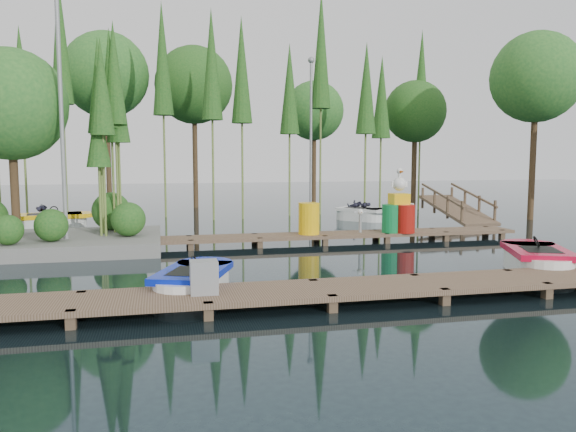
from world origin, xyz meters
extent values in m
plane|color=#1B2D34|center=(0.00, 0.00, 0.00)|extent=(90.00, 90.00, 0.00)
cube|color=brown|center=(0.00, -4.50, 0.25)|extent=(18.00, 1.50, 0.10)
cube|color=brown|center=(-4.30, -5.13, 0.05)|extent=(0.16, 0.16, 0.50)
cube|color=brown|center=(-4.30, -3.87, 0.05)|extent=(0.16, 0.16, 0.50)
cube|color=brown|center=(-2.15, -5.13, 0.05)|extent=(0.16, 0.16, 0.50)
cube|color=brown|center=(-2.15, -3.87, 0.05)|extent=(0.16, 0.16, 0.50)
cube|color=brown|center=(0.00, -5.13, 0.05)|extent=(0.16, 0.16, 0.50)
cube|color=brown|center=(0.00, -3.87, 0.05)|extent=(0.16, 0.16, 0.50)
cube|color=brown|center=(2.15, -5.13, 0.05)|extent=(0.16, 0.16, 0.50)
cube|color=brown|center=(2.15, -3.87, 0.05)|extent=(0.16, 0.16, 0.50)
cube|color=brown|center=(4.30, -5.13, 0.05)|extent=(0.16, 0.16, 0.50)
cube|color=brown|center=(4.30, -3.87, 0.05)|extent=(0.16, 0.16, 0.50)
cube|color=brown|center=(1.00, 2.50, 0.25)|extent=(15.00, 1.20, 0.10)
cube|color=brown|center=(-6.10, 2.02, 0.05)|extent=(0.16, 0.16, 0.50)
cube|color=brown|center=(-6.10, 2.98, 0.05)|extent=(0.16, 0.16, 0.50)
cube|color=brown|center=(-4.07, 2.02, 0.05)|extent=(0.16, 0.16, 0.50)
cube|color=brown|center=(-4.07, 2.98, 0.05)|extent=(0.16, 0.16, 0.50)
cube|color=brown|center=(-2.04, 2.02, 0.05)|extent=(0.16, 0.16, 0.50)
cube|color=brown|center=(-2.04, 2.98, 0.05)|extent=(0.16, 0.16, 0.50)
cube|color=brown|center=(-0.01, 2.02, 0.05)|extent=(0.16, 0.16, 0.50)
cube|color=brown|center=(-0.01, 2.98, 0.05)|extent=(0.16, 0.16, 0.50)
cube|color=brown|center=(2.01, 2.02, 0.05)|extent=(0.16, 0.16, 0.50)
cube|color=brown|center=(2.01, 2.98, 0.05)|extent=(0.16, 0.16, 0.50)
cube|color=brown|center=(4.04, 2.02, 0.05)|extent=(0.16, 0.16, 0.50)
cube|color=brown|center=(4.04, 2.98, 0.05)|extent=(0.16, 0.16, 0.50)
cube|color=brown|center=(6.07, 2.02, 0.05)|extent=(0.16, 0.16, 0.50)
cube|color=brown|center=(6.07, 2.98, 0.05)|extent=(0.16, 0.16, 0.50)
cube|color=brown|center=(8.10, 2.02, 0.05)|extent=(0.16, 0.16, 0.50)
cube|color=brown|center=(8.10, 2.98, 0.05)|extent=(0.16, 0.16, 0.50)
cube|color=slate|center=(-6.00, 3.00, 0.18)|extent=(6.20, 4.20, 0.42)
sphere|color=#2B5F1F|center=(-5.80, 2.00, 0.84)|extent=(0.90, 0.90, 0.90)
sphere|color=#2B5F1F|center=(-4.40, 4.20, 0.99)|extent=(1.20, 1.20, 1.20)
sphere|color=#2B5F1F|center=(-6.80, 1.60, 0.79)|extent=(0.80, 0.80, 0.80)
sphere|color=#2B5F1F|center=(-3.80, 2.60, 0.89)|extent=(1.00, 1.00, 1.00)
cylinder|color=#46321E|center=(-7.00, 3.40, 2.00)|extent=(0.24, 0.24, 3.60)
sphere|color=#36742B|center=(-7.00, 3.40, 4.20)|extent=(3.20, 3.20, 3.20)
cylinder|color=olive|center=(-4.25, 3.56, 2.97)|extent=(0.07, 0.07, 5.93)
cone|color=#2B5F1F|center=(-4.25, 3.56, 5.04)|extent=(0.70, 0.70, 2.97)
cylinder|color=olive|center=(-4.57, 3.40, 2.83)|extent=(0.07, 0.07, 5.66)
cone|color=#2B5F1F|center=(-4.57, 3.40, 4.81)|extent=(0.70, 0.70, 2.83)
cylinder|color=olive|center=(-4.07, 3.59, 2.61)|extent=(0.07, 0.07, 5.22)
cone|color=#2B5F1F|center=(-4.07, 3.59, 4.44)|extent=(0.70, 0.70, 2.61)
cylinder|color=olive|center=(-4.44, 2.78, 2.76)|extent=(0.07, 0.07, 5.53)
cone|color=#2B5F1F|center=(-4.44, 2.78, 4.70)|extent=(0.70, 0.70, 2.76)
cylinder|color=olive|center=(-4.59, 2.90, 2.01)|extent=(0.07, 0.07, 4.01)
cone|color=#2B5F1F|center=(-4.59, 2.90, 3.41)|extent=(0.70, 0.70, 2.01)
cylinder|color=olive|center=(-4.13, 3.45, 3.05)|extent=(0.07, 0.07, 6.11)
cone|color=#2B5F1F|center=(-4.13, 3.45, 5.19)|extent=(0.70, 0.70, 3.05)
cylinder|color=#46321E|center=(12.74, 6.90, 3.03)|extent=(0.26, 0.26, 6.06)
sphere|color=#36742B|center=(12.74, 6.90, 6.06)|extent=(3.81, 3.81, 3.81)
cylinder|color=#46321E|center=(9.99, 12.65, 2.51)|extent=(0.26, 0.26, 5.02)
sphere|color=#2B5F1F|center=(9.99, 12.65, 5.02)|extent=(3.16, 3.16, 3.16)
cylinder|color=#46321E|center=(5.74, 16.70, 2.65)|extent=(0.26, 0.26, 5.31)
sphere|color=#36742B|center=(5.74, 16.70, 5.31)|extent=(3.34, 3.34, 3.34)
cylinder|color=#46321E|center=(-1.00, 16.03, 3.23)|extent=(0.26, 0.26, 6.46)
sphere|color=#2B5F1F|center=(-1.00, 16.03, 6.46)|extent=(4.06, 4.06, 4.06)
cylinder|color=#46321E|center=(-5.41, 16.00, 3.43)|extent=(0.26, 0.26, 6.85)
sphere|color=#36742B|center=(-5.41, 16.00, 6.85)|extent=(4.31, 4.31, 4.31)
cylinder|color=olive|center=(-8.16, 10.23, 3.74)|extent=(0.09, 0.09, 7.48)
cone|color=#2B5F1F|center=(-8.16, 10.23, 5.83)|extent=(0.90, 0.90, 4.11)
cylinder|color=olive|center=(-6.71, 10.82, 4.83)|extent=(0.09, 0.09, 9.66)
cone|color=#2B5F1F|center=(-6.71, 10.82, 7.54)|extent=(0.90, 0.90, 5.31)
cylinder|color=olive|center=(-4.68, 11.83, 3.85)|extent=(0.09, 0.09, 7.69)
cone|color=#2B5F1F|center=(-4.68, 11.83, 6.00)|extent=(0.90, 0.90, 4.23)
cylinder|color=olive|center=(-2.63, 11.48, 4.49)|extent=(0.09, 0.09, 8.99)
cone|color=#2B5F1F|center=(-2.63, 11.48, 7.01)|extent=(0.90, 0.90, 4.94)
cylinder|color=olive|center=(-0.63, 9.87, 4.22)|extent=(0.09, 0.09, 8.44)
cone|color=#2B5F1F|center=(-0.63, 9.87, 6.58)|extent=(0.90, 0.90, 4.64)
cylinder|color=olive|center=(0.65, 10.00, 4.11)|extent=(0.09, 0.09, 8.22)
cone|color=#2B5F1F|center=(0.65, 10.00, 6.41)|extent=(0.90, 0.90, 4.52)
cylinder|color=olive|center=(2.96, 10.87, 3.70)|extent=(0.09, 0.09, 7.41)
cone|color=#2B5F1F|center=(2.96, 10.87, 5.78)|extent=(0.90, 0.90, 4.07)
cylinder|color=olive|center=(4.49, 11.10, 4.89)|extent=(0.09, 0.09, 9.77)
cone|color=#2B5F1F|center=(4.49, 11.10, 7.62)|extent=(0.90, 0.90, 5.38)
cylinder|color=olive|center=(6.24, 9.83, 3.70)|extent=(0.09, 0.09, 7.40)
cone|color=#2B5F1F|center=(6.24, 9.83, 5.77)|extent=(0.90, 0.90, 4.07)
cylinder|color=olive|center=(7.63, 11.42, 3.57)|extent=(0.09, 0.09, 7.14)
cone|color=#2B5F1F|center=(7.63, 11.42, 5.57)|extent=(0.90, 0.90, 3.93)
cylinder|color=olive|center=(10.17, 12.43, 4.31)|extent=(0.09, 0.09, 8.61)
cone|color=#2B5F1F|center=(10.17, 12.43, 6.72)|extent=(0.90, 0.90, 4.74)
cylinder|color=gray|center=(-5.50, 2.50, 3.50)|extent=(0.12, 0.12, 7.00)
cylinder|color=gray|center=(4.00, 11.00, 3.50)|extent=(0.12, 0.12, 7.00)
sphere|color=gray|center=(4.00, 11.00, 7.10)|extent=(0.30, 0.30, 0.30)
cube|color=brown|center=(9.00, 6.50, 0.55)|extent=(1.50, 3.94, 0.95)
cube|color=brown|center=(8.30, 4.90, 0.59)|extent=(0.08, 0.08, 0.90)
cube|color=brown|center=(8.30, 6.00, 0.70)|extent=(0.08, 0.08, 0.90)
cube|color=brown|center=(8.30, 7.10, 0.81)|extent=(0.08, 0.08, 0.90)
cube|color=brown|center=(8.30, 8.20, 0.92)|extent=(0.08, 0.08, 0.90)
cube|color=brown|center=(8.30, 6.50, 1.15)|extent=(0.06, 3.54, 0.83)
cube|color=brown|center=(9.70, 4.90, 0.59)|extent=(0.08, 0.08, 0.90)
cube|color=brown|center=(9.70, 6.00, 0.70)|extent=(0.08, 0.08, 0.90)
cube|color=brown|center=(9.70, 7.10, 0.81)|extent=(0.08, 0.08, 0.90)
cube|color=brown|center=(9.70, 8.20, 0.92)|extent=(0.08, 0.08, 0.90)
cube|color=brown|center=(9.70, 6.50, 1.15)|extent=(0.06, 3.54, 0.83)
cube|color=white|center=(-2.30, -3.45, 0.19)|extent=(1.45, 1.46, 0.51)
cylinder|color=white|center=(-2.10, -2.92, 0.19)|extent=(1.45, 1.45, 0.51)
cylinder|color=white|center=(-2.50, -3.97, 0.19)|extent=(1.45, 1.45, 0.51)
cube|color=#071CB4|center=(-2.30, -3.45, 0.47)|extent=(1.77, 2.24, 0.13)
cylinder|color=#071CB4|center=(-2.01, -2.68, 0.47)|extent=(1.48, 1.48, 0.13)
cube|color=black|center=(-2.37, -3.62, 0.51)|extent=(0.98, 1.11, 0.06)
torus|color=black|center=(-2.25, -3.31, 0.65)|extent=(0.22, 0.29, 0.25)
cube|color=white|center=(5.68, -2.99, 0.20)|extent=(1.60, 1.61, 0.56)
cylinder|color=white|center=(5.91, -2.42, 0.20)|extent=(1.60, 1.60, 0.56)
cylinder|color=white|center=(5.45, -3.56, 0.20)|extent=(1.60, 1.60, 0.56)
cube|color=#BA092A|center=(5.68, -2.99, 0.51)|extent=(1.97, 2.45, 0.14)
cylinder|color=#BA092A|center=(6.02, -2.15, 0.51)|extent=(1.63, 1.63, 0.14)
cube|color=black|center=(5.60, -3.18, 0.56)|extent=(1.09, 1.23, 0.06)
torus|color=black|center=(5.74, -2.85, 0.72)|extent=(0.25, 0.32, 0.27)
cube|color=white|center=(-6.88, 7.77, 0.21)|extent=(1.50, 1.49, 0.59)
cylinder|color=white|center=(-6.24, 7.88, 0.21)|extent=(1.49, 1.49, 0.59)
cylinder|color=white|center=(-7.52, 7.66, 0.21)|extent=(1.49, 1.49, 0.59)
cube|color=yellow|center=(-6.88, 7.77, 0.54)|extent=(2.43, 1.67, 0.15)
cylinder|color=yellow|center=(-5.95, 7.93, 0.54)|extent=(1.51, 1.51, 0.15)
cube|color=black|center=(-7.09, 7.74, 0.59)|extent=(1.18, 0.96, 0.06)
torus|color=black|center=(-6.72, 7.80, 0.75)|extent=(0.32, 0.21, 0.29)
imported|color=#1E1E2D|center=(-7.14, 7.73, 0.85)|extent=(0.52, 0.42, 1.05)
cube|color=white|center=(5.50, 8.25, 0.19)|extent=(1.60, 1.61, 0.52)
cylinder|color=white|center=(5.88, 7.83, 0.19)|extent=(1.60, 1.60, 0.52)
cylinder|color=white|center=(5.12, 8.68, 0.19)|extent=(1.60, 1.60, 0.52)
cube|color=white|center=(5.50, 8.25, 0.47)|extent=(2.18, 2.24, 0.13)
cylinder|color=white|center=(6.06, 7.64, 0.47)|extent=(1.63, 1.63, 0.13)
cube|color=black|center=(5.37, 8.39, 0.51)|extent=(1.15, 1.16, 0.06)
torus|color=black|center=(5.59, 8.15, 0.66)|extent=(0.28, 0.29, 0.25)
imported|color=#1E1E2D|center=(5.34, 8.43, 0.71)|extent=(0.46, 0.47, 0.85)
imported|color=#1E1E2D|center=(5.80, 8.40, 0.65)|extent=(0.36, 0.36, 0.64)
cube|color=gray|center=(-2.17, -4.50, 0.59)|extent=(0.48, 0.41, 0.59)
cylinder|color=yellow|center=(1.63, 2.50, 0.79)|extent=(0.66, 0.66, 0.98)
cylinder|color=#0D7B38|center=(4.29, 2.30, 0.75)|extent=(0.59, 0.59, 0.89)
cylinder|color=silver|center=(4.89, 2.60, 0.75)|extent=(0.59, 0.59, 0.89)
cylinder|color=#A4120B|center=(4.69, 2.10, 0.75)|extent=(0.59, 0.59, 0.89)
cube|color=yellow|center=(4.59, 2.40, 1.37)|extent=(0.55, 0.55, 0.35)
sphere|color=white|center=(4.59, 2.40, 1.84)|extent=(0.44, 0.44, 0.44)
cylinder|color=white|center=(4.59, 2.40, 2.08)|extent=(0.10, 0.10, 0.30)
sphere|color=white|center=(4.59, 2.40, 2.25)|extent=(0.20, 0.20, 0.20)
cone|color=orange|center=(4.59, 2.20, 2.23)|extent=(0.10, 0.30, 0.10)
cube|color=white|center=(4.59, 2.40, 1.84)|extent=(0.55, 0.06, 0.18)
cylinder|color=gray|center=(3.32, 2.50, 0.58)|extent=(0.09, 0.09, 0.57)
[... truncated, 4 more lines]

